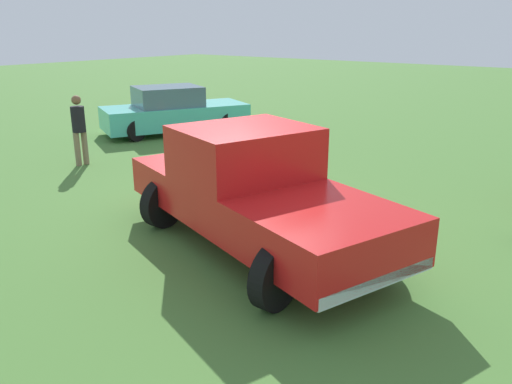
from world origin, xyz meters
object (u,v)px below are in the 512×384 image
at_px(pickup_truck, 251,186).
at_px(traffic_cone, 281,161).
at_px(person_bystander, 79,126).
at_px(sedan_far, 174,112).

xyz_separation_m(pickup_truck, traffic_cone, (-3.71, -2.03, -0.68)).
distance_m(pickup_truck, traffic_cone, 4.28).
distance_m(person_bystander, traffic_cone, 4.95).
xyz_separation_m(sedan_far, traffic_cone, (1.77, 5.41, -0.40)).
height_order(pickup_truck, person_bystander, pickup_truck).
xyz_separation_m(pickup_truck, sedan_far, (-5.48, -7.44, -0.29)).
height_order(pickup_truck, sedan_far, pickup_truck).
bearing_deg(traffic_cone, pickup_truck, 28.70).
xyz_separation_m(person_bystander, traffic_cone, (-2.43, 4.26, -0.68)).
distance_m(sedan_far, traffic_cone, 5.71).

